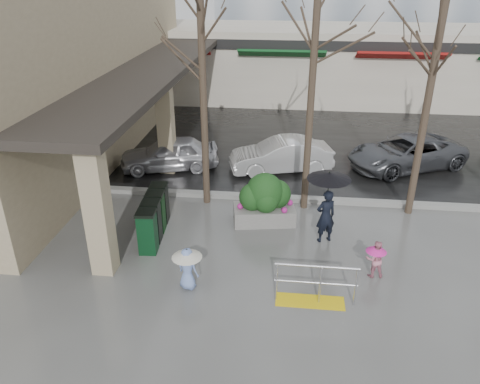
% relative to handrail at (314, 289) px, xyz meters
% --- Properties ---
extents(ground, '(120.00, 120.00, 0.00)m').
position_rel_handrail_xyz_m(ground, '(-1.36, 1.20, -0.38)').
color(ground, '#51514F').
rests_on(ground, ground).
extents(street_asphalt, '(120.00, 36.00, 0.01)m').
position_rel_handrail_xyz_m(street_asphalt, '(-1.36, 23.20, -0.37)').
color(street_asphalt, black).
rests_on(street_asphalt, ground).
extents(curb, '(120.00, 0.30, 0.15)m').
position_rel_handrail_xyz_m(curb, '(-1.36, 5.20, -0.30)').
color(curb, gray).
rests_on(curb, ground).
extents(near_building, '(6.00, 18.00, 8.00)m').
position_rel_handrail_xyz_m(near_building, '(-10.36, 9.20, 3.62)').
color(near_building, tan).
rests_on(near_building, ground).
extents(canopy_slab, '(2.80, 18.00, 0.25)m').
position_rel_handrail_xyz_m(canopy_slab, '(-6.16, 9.20, 3.25)').
color(canopy_slab, '#2D2823').
rests_on(canopy_slab, pillar_front).
extents(pillar_front, '(0.55, 0.55, 3.50)m').
position_rel_handrail_xyz_m(pillar_front, '(-5.26, 0.70, 1.37)').
color(pillar_front, tan).
rests_on(pillar_front, ground).
extents(pillar_back, '(0.55, 0.55, 3.50)m').
position_rel_handrail_xyz_m(pillar_back, '(-5.26, 7.20, 1.37)').
color(pillar_back, tan).
rests_on(pillar_back, ground).
extents(storefront_row, '(34.00, 6.74, 4.00)m').
position_rel_handrail_xyz_m(storefront_row, '(0.64, 19.17, 1.64)').
color(storefront_row, beige).
rests_on(storefront_row, ground).
extents(handrail, '(1.90, 0.50, 1.03)m').
position_rel_handrail_xyz_m(handrail, '(0.00, 0.00, 0.00)').
color(handrail, yellow).
rests_on(handrail, ground).
extents(tree_west, '(3.20, 3.20, 6.80)m').
position_rel_handrail_xyz_m(tree_west, '(-3.36, 4.80, 4.71)').
color(tree_west, '#382B21').
rests_on(tree_west, ground).
extents(tree_midwest, '(3.20, 3.20, 7.00)m').
position_rel_handrail_xyz_m(tree_midwest, '(-0.16, 4.80, 4.86)').
color(tree_midwest, '#382B21').
rests_on(tree_midwest, ground).
extents(tree_mideast, '(3.20, 3.20, 6.50)m').
position_rel_handrail_xyz_m(tree_mideast, '(3.14, 4.80, 4.48)').
color(tree_mideast, '#382B21').
rests_on(tree_mideast, ground).
extents(woman, '(1.20, 1.20, 2.15)m').
position_rel_handrail_xyz_m(woman, '(0.38, 2.78, 0.94)').
color(woman, black).
rests_on(woman, ground).
extents(child_pink, '(0.52, 0.51, 1.00)m').
position_rel_handrail_xyz_m(child_pink, '(1.55, 1.22, 0.19)').
color(child_pink, pink).
rests_on(child_pink, ground).
extents(child_blue, '(0.73, 0.73, 1.10)m').
position_rel_handrail_xyz_m(child_blue, '(-2.99, 0.22, 0.31)').
color(child_blue, '#7B97DB').
rests_on(child_blue, ground).
extents(planter, '(1.96, 1.21, 1.60)m').
position_rel_handrail_xyz_m(planter, '(-1.37, 3.68, 0.39)').
color(planter, slate).
rests_on(planter, ground).
extents(news_boxes, '(0.66, 2.25, 1.24)m').
position_rel_handrail_xyz_m(news_boxes, '(-4.47, 2.52, 0.24)').
color(news_boxes, '#0D3A1C').
rests_on(news_boxes, ground).
extents(car_a, '(3.96, 2.40, 1.26)m').
position_rel_handrail_xyz_m(car_a, '(-5.27, 7.42, 0.25)').
color(car_a, silver).
rests_on(car_a, ground).
extents(car_b, '(4.04, 2.32, 1.26)m').
position_rel_handrail_xyz_m(car_b, '(-1.02, 7.71, 0.25)').
color(car_b, white).
rests_on(car_b, ground).
extents(car_c, '(4.99, 3.83, 1.26)m').
position_rel_handrail_xyz_m(car_c, '(3.75, 8.56, 0.25)').
color(car_c, '#505256').
rests_on(car_c, ground).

